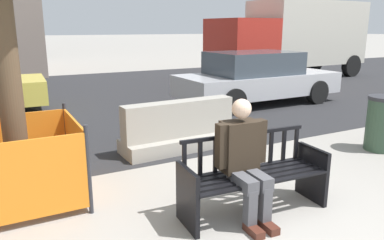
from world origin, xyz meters
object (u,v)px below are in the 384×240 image
car_sedan_mid (256,78)px  delivery_truck (293,36)px  street_bench (253,179)px  construction_fence (18,161)px  trash_bin (383,123)px  jersey_barrier_centre (179,130)px  seated_person (244,158)px

car_sedan_mid → delivery_truck: (4.60, 3.69, 0.98)m
street_bench → delivery_truck: (8.45, 8.70, 1.29)m
construction_fence → trash_bin: construction_fence is taller
jersey_barrier_centre → delivery_truck: 10.42m
construction_fence → car_sedan_mid: 7.10m
delivery_truck → trash_bin: 9.56m
seated_person → jersey_barrier_centre: bearing=80.3°
trash_bin → construction_fence: bearing=172.7°
street_bench → seated_person: bearing=-165.2°
construction_fence → car_sedan_mid: car_sedan_mid is taller
jersey_barrier_centre → car_sedan_mid: 4.46m
street_bench → car_sedan_mid: bearing=52.5°
delivery_truck → construction_fence: bearing=-146.1°
jersey_barrier_centre → delivery_truck: bearing=37.5°
street_bench → construction_fence: (-2.31, 1.48, 0.12)m
car_sedan_mid → delivery_truck: delivery_truck is taller
jersey_barrier_centre → car_sedan_mid: car_sedan_mid is taller
jersey_barrier_centre → car_sedan_mid: bearing=35.8°
street_bench → car_sedan_mid: car_sedan_mid is taller
street_bench → trash_bin: trash_bin is taller
trash_bin → seated_person: bearing=-166.7°
street_bench → car_sedan_mid: size_ratio=0.38×
trash_bin → street_bench: bearing=-166.8°
car_sedan_mid → construction_fence: bearing=-150.2°
car_sedan_mid → trash_bin: size_ratio=4.85×
street_bench → jersey_barrier_centre: (0.25, 2.42, -0.06)m
construction_fence → delivery_truck: (10.76, 7.22, 1.17)m
seated_person → trash_bin: 3.54m
construction_fence → trash_bin: (5.58, -0.72, -0.05)m
street_bench → car_sedan_mid: 6.33m
seated_person → jersey_barrier_centre: (0.42, 2.46, -0.35)m
seated_person → construction_fence: size_ratio=0.95×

